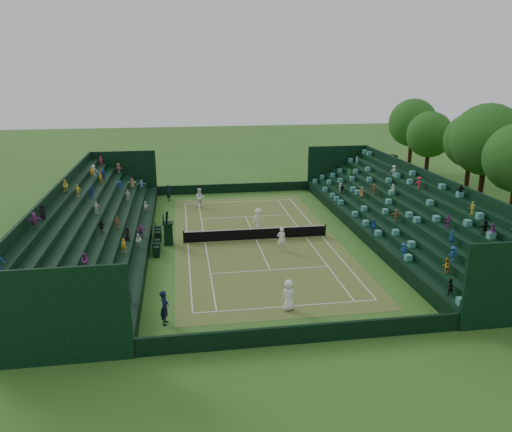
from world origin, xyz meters
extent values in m
plane|color=#31601E|center=(0.00, 0.00, 0.00)|extent=(160.00, 160.00, 0.00)
cube|color=#3D7527|center=(0.00, 0.00, 0.01)|extent=(12.97, 26.77, 0.01)
cube|color=black|center=(0.00, 15.88, 0.50)|extent=(17.17, 0.20, 1.00)
cube|color=black|center=(0.00, -15.88, 0.50)|extent=(17.17, 0.20, 1.00)
cube|color=black|center=(8.48, 0.00, 0.50)|extent=(0.20, 31.77, 1.00)
cube|color=black|center=(-8.48, 0.00, 0.50)|extent=(0.20, 31.77, 1.00)
cube|color=black|center=(8.98, 0.00, 0.50)|extent=(0.80, 32.00, 1.00)
cube|color=black|center=(9.79, 0.00, 0.72)|extent=(0.80, 32.00, 1.45)
cube|color=black|center=(10.58, 0.00, 0.95)|extent=(0.80, 32.00, 1.90)
cube|color=black|center=(11.38, 0.00, 1.18)|extent=(0.80, 32.00, 2.35)
cube|color=black|center=(12.18, 0.00, 1.40)|extent=(0.80, 32.00, 2.80)
cube|color=black|center=(12.98, 0.00, 1.62)|extent=(0.80, 32.00, 3.25)
cube|color=black|center=(13.79, 0.00, 1.85)|extent=(0.80, 32.00, 3.70)
cube|color=black|center=(14.59, 0.00, 2.08)|extent=(0.80, 32.00, 4.15)
cube|color=black|center=(15.08, 0.00, 2.45)|extent=(0.20, 32.00, 4.90)
cube|color=black|center=(-8.98, 0.00, 0.50)|extent=(0.80, 32.00, 1.00)
cube|color=black|center=(-9.79, 0.00, 0.72)|extent=(0.80, 32.00, 1.45)
cube|color=black|center=(-10.58, 0.00, 0.95)|extent=(0.80, 32.00, 1.90)
cube|color=black|center=(-11.38, 0.00, 1.18)|extent=(0.80, 32.00, 2.35)
cube|color=black|center=(-12.18, 0.00, 1.40)|extent=(0.80, 32.00, 2.80)
cube|color=black|center=(-12.98, 0.00, 1.62)|extent=(0.80, 32.00, 3.25)
cube|color=black|center=(-13.79, 0.00, 1.85)|extent=(0.80, 32.00, 3.70)
cube|color=black|center=(-14.59, 0.00, 2.08)|extent=(0.80, 32.00, 4.15)
cube|color=black|center=(-15.08, 0.00, 2.45)|extent=(0.20, 32.00, 4.90)
cylinder|color=black|center=(-5.79, 0.00, 0.53)|extent=(0.10, 0.10, 1.06)
cylinder|color=black|center=(5.79, 0.00, 0.53)|extent=(0.10, 0.10, 1.06)
cube|color=black|center=(0.00, 0.00, 0.46)|extent=(11.57, 0.02, 0.86)
cube|color=white|center=(0.00, 0.00, 0.93)|extent=(11.57, 0.04, 0.07)
cylinder|color=black|center=(17.00, 16.00, 1.50)|extent=(0.16, 0.16, 3.00)
cylinder|color=black|center=(18.50, 16.00, 1.50)|extent=(0.16, 0.16, 3.00)
cube|color=black|center=(17.75, 16.00, 3.30)|extent=(2.00, 1.00, 0.80)
cylinder|color=black|center=(22.62, 0.27, 1.62)|extent=(0.50, 0.50, 3.25)
cylinder|color=black|center=(22.79, 5.31, 1.85)|extent=(0.50, 0.50, 3.70)
sphere|color=#224F16|center=(22.79, 5.31, 6.86)|extent=(6.76, 6.76, 6.76)
cylinder|color=black|center=(24.87, 11.08, 1.60)|extent=(0.50, 0.50, 3.19)
sphere|color=#224F16|center=(24.87, 11.08, 5.93)|extent=(5.84, 5.84, 5.84)
cylinder|color=black|center=(24.05, 18.68, 1.50)|extent=(0.50, 0.50, 3.00)
sphere|color=#224F16|center=(24.05, 18.68, 5.58)|extent=(5.49, 5.49, 5.49)
cylinder|color=black|center=(24.63, 24.55, 1.71)|extent=(0.50, 0.50, 3.42)
sphere|color=#224F16|center=(24.63, 24.55, 6.35)|extent=(6.25, 6.25, 6.25)
cube|color=black|center=(-6.96, -0.12, 0.86)|extent=(0.67, 0.67, 1.73)
cube|color=black|center=(-6.96, -0.12, 1.78)|extent=(0.86, 0.86, 0.10)
cube|color=black|center=(-7.29, -0.12, 2.11)|extent=(0.08, 0.86, 0.67)
imported|color=black|center=(-6.96, -0.12, 2.27)|extent=(0.46, 0.52, 0.89)
cube|color=black|center=(-7.83, -2.64, 0.39)|extent=(0.49, 0.49, 0.78)
cube|color=black|center=(-8.07, -2.64, 0.88)|extent=(0.06, 0.49, 0.49)
cube|color=black|center=(-7.83, -1.84, 0.39)|extent=(0.49, 0.49, 0.78)
cube|color=black|center=(-8.07, -1.84, 0.88)|extent=(0.06, 0.49, 0.49)
cube|color=black|center=(-7.83, -1.04, 0.39)|extent=(0.49, 0.49, 0.78)
cube|color=black|center=(-8.07, -1.04, 0.88)|extent=(0.06, 0.49, 0.49)
cube|color=black|center=(-7.83, 0.76, 0.39)|extent=(0.49, 0.49, 0.78)
cube|color=black|center=(-8.07, 0.76, 0.88)|extent=(0.06, 0.49, 0.49)
cube|color=black|center=(-7.83, 1.56, 0.39)|extent=(0.49, 0.49, 0.78)
cube|color=black|center=(-8.07, 1.56, 0.88)|extent=(0.06, 0.49, 0.49)
cube|color=black|center=(-7.83, 2.36, 0.39)|extent=(0.49, 0.49, 0.78)
cube|color=black|center=(-8.07, 2.36, 0.88)|extent=(0.06, 0.49, 0.49)
imported|color=white|center=(-0.01, -12.27, 0.92)|extent=(1.05, 0.87, 1.85)
imported|color=white|center=(1.52, -2.75, 0.93)|extent=(0.71, 0.49, 1.86)
imported|color=white|center=(-4.00, 10.39, 0.97)|extent=(1.09, 0.94, 1.94)
imported|color=white|center=(0.69, 3.25, 0.84)|extent=(1.26, 1.08, 1.69)
imported|color=black|center=(-7.10, 13.47, 0.83)|extent=(0.61, 0.71, 1.66)
imported|color=black|center=(-6.99, -12.82, 0.98)|extent=(0.57, 0.77, 1.95)
camera|label=1|loc=(-5.83, -37.63, 13.47)|focal=35.00mm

